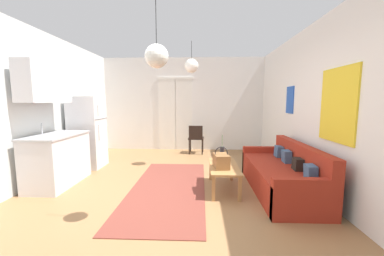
% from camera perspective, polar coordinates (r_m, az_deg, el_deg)
% --- Properties ---
extents(ground_plane, '(5.34, 7.71, 0.10)m').
position_cam_1_polar(ground_plane, '(3.63, -6.77, -18.05)').
color(ground_plane, '#996D44').
extents(wall_back, '(4.94, 0.13, 2.75)m').
position_cam_1_polar(wall_back, '(6.88, -2.26, 5.91)').
color(wall_back, white).
rests_on(wall_back, ground_plane).
extents(wall_right, '(0.12, 7.31, 2.75)m').
position_cam_1_polar(wall_right, '(3.76, 32.44, 4.26)').
color(wall_right, white).
rests_on(wall_right, ground_plane).
extents(wall_left, '(0.12, 7.31, 2.75)m').
position_cam_1_polar(wall_left, '(4.39, -40.09, 3.94)').
color(wall_left, silver).
rests_on(wall_left, ground_plane).
extents(area_rug, '(1.22, 2.89, 0.01)m').
position_cam_1_polar(area_rug, '(3.99, -5.97, -14.78)').
color(area_rug, brown).
rests_on(area_rug, ground_plane).
extents(couch, '(0.83, 2.01, 0.78)m').
position_cam_1_polar(couch, '(4.07, 22.12, -11.00)').
color(couch, maroon).
rests_on(couch, ground_plane).
extents(coffee_table, '(0.47, 1.00, 0.41)m').
position_cam_1_polar(coffee_table, '(3.86, 7.99, -10.11)').
color(coffee_table, '#A87542').
rests_on(coffee_table, ground_plane).
extents(bamboo_vase, '(0.08, 0.08, 0.48)m').
position_cam_1_polar(bamboo_vase, '(4.09, 7.57, -6.46)').
color(bamboo_vase, '#2D2D33').
rests_on(bamboo_vase, coffee_table).
extents(handbag, '(0.26, 0.35, 0.34)m').
position_cam_1_polar(handbag, '(3.68, 7.36, -8.20)').
color(handbag, brown).
rests_on(handbag, coffee_table).
extents(refrigerator, '(0.65, 0.61, 1.57)m').
position_cam_1_polar(refrigerator, '(5.52, -24.77, -0.97)').
color(refrigerator, white).
rests_on(refrigerator, ground_plane).
extents(kitchen_counter, '(0.62, 1.16, 2.11)m').
position_cam_1_polar(kitchen_counter, '(4.62, -31.32, -2.53)').
color(kitchen_counter, silver).
rests_on(kitchen_counter, ground_plane).
extents(accent_chair, '(0.44, 0.42, 0.80)m').
position_cam_1_polar(accent_chair, '(6.33, 1.02, -2.35)').
color(accent_chair, black).
rests_on(accent_chair, ground_plane).
extents(pendant_lamp_near, '(0.26, 0.26, 0.92)m').
position_cam_1_polar(pendant_lamp_near, '(2.64, -8.90, 17.46)').
color(pendant_lamp_near, black).
extents(pendant_lamp_far, '(0.30, 0.30, 0.67)m').
position_cam_1_polar(pendant_lamp_far, '(5.06, -0.12, 15.41)').
color(pendant_lamp_far, black).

